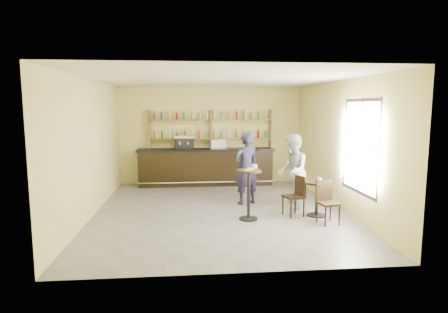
{
  "coord_description": "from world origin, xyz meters",
  "views": [
    {
      "loc": [
        -0.71,
        -8.96,
        2.56
      ],
      "look_at": [
        0.2,
        0.8,
        1.25
      ],
      "focal_mm": 30.0,
      "sensor_mm": 36.0,
      "label": 1
    }
  ],
  "objects": [
    {
      "name": "pastry_case",
      "position": [
        0.23,
        3.15,
        1.34
      ],
      "size": [
        0.52,
        0.42,
        0.3
      ],
      "primitive_type": null,
      "rotation": [
        0.0,
        0.0,
        0.05
      ],
      "color": "silver",
      "rests_on": "bar_counter"
    },
    {
      "name": "window_pane",
      "position": [
        2.99,
        -1.2,
        1.7
      ],
      "size": [
        0.0,
        2.0,
        2.0
      ],
      "primitive_type": "plane",
      "rotation": [
        1.57,
        0.0,
        -1.57
      ],
      "color": "white",
      "rests_on": "wall_right"
    },
    {
      "name": "ceiling",
      "position": [
        0.0,
        0.0,
        3.2
      ],
      "size": [
        7.0,
        7.0,
        0.0
      ],
      "primitive_type": "plane",
      "rotation": [
        3.14,
        0.0,
        0.0
      ],
      "color": "white",
      "rests_on": "wall_back"
    },
    {
      "name": "bar_counter",
      "position": [
        -0.17,
        3.15,
        0.6
      ],
      "size": [
        4.41,
        0.86,
        1.2
      ],
      "primitive_type": null,
      "color": "black",
      "rests_on": "floor"
    },
    {
      "name": "wall_left",
      "position": [
        -3.0,
        0.0,
        1.6
      ],
      "size": [
        0.0,
        7.0,
        7.0
      ],
      "primitive_type": "plane",
      "rotation": [
        1.57,
        0.0,
        1.57
      ],
      "color": "#D5CC79",
      "rests_on": "floor"
    },
    {
      "name": "donut",
      "position": [
        0.63,
        -0.77,
        1.17
      ],
      "size": [
        0.15,
        0.15,
        0.04
      ],
      "primitive_type": "torus",
      "rotation": [
        0.0,
        0.0,
        -0.39
      ],
      "color": "gold",
      "rests_on": "napkin"
    },
    {
      "name": "wall_right",
      "position": [
        3.0,
        0.0,
        1.6
      ],
      "size": [
        0.0,
        7.0,
        7.0
      ],
      "primitive_type": "plane",
      "rotation": [
        1.57,
        0.0,
        -1.57
      ],
      "color": "#D5CC79",
      "rests_on": "floor"
    },
    {
      "name": "cup_cafe",
      "position": [
        2.31,
        -0.63,
        0.87
      ],
      "size": [
        0.11,
        0.11,
        0.08
      ],
      "primitive_type": "imported",
      "rotation": [
        0.0,
        0.0,
        0.33
      ],
      "color": "white",
      "rests_on": "cafe_table"
    },
    {
      "name": "wall_front",
      "position": [
        0.0,
        -3.5,
        1.6
      ],
      "size": [
        7.0,
        0.0,
        7.0
      ],
      "primitive_type": "plane",
      "rotation": [
        -1.57,
        0.0,
        0.0
      ],
      "color": "#D5CC79",
      "rests_on": "floor"
    },
    {
      "name": "chair_south",
      "position": [
        2.31,
        -1.23,
        0.47
      ],
      "size": [
        0.48,
        0.48,
        0.94
      ],
      "primitive_type": null,
      "rotation": [
        0.0,
        0.0,
        0.21
      ],
      "color": "black",
      "rests_on": "floor"
    },
    {
      "name": "wall_back",
      "position": [
        0.0,
        3.5,
        1.6
      ],
      "size": [
        7.0,
        0.0,
        7.0
      ],
      "primitive_type": "plane",
      "rotation": [
        1.57,
        0.0,
        0.0
      ],
      "color": "#D5CC79",
      "rests_on": "floor"
    },
    {
      "name": "shelf_unit",
      "position": [
        0.0,
        3.37,
        1.81
      ],
      "size": [
        4.0,
        0.26,
        1.4
      ],
      "primitive_type": null,
      "color": "brown",
      "rests_on": "wall_back"
    },
    {
      "name": "pedestal_table",
      "position": [
        0.62,
        -0.76,
        0.57
      ],
      "size": [
        0.73,
        0.73,
        1.15
      ],
      "primitive_type": null,
      "rotation": [
        0.0,
        0.0,
        -0.4
      ],
      "color": "black",
      "rests_on": "floor"
    },
    {
      "name": "liquor_bottles",
      "position": [
        0.0,
        3.37,
        1.98
      ],
      "size": [
        3.68,
        0.1,
        1.0
      ],
      "primitive_type": null,
      "color": "#8C5919",
      "rests_on": "shelf_unit"
    },
    {
      "name": "espresso_machine",
      "position": [
        -0.88,
        3.15,
        1.42
      ],
      "size": [
        0.64,
        0.43,
        0.44
      ],
      "primitive_type": null,
      "rotation": [
        0.0,
        0.0,
        0.05
      ],
      "color": "black",
      "rests_on": "bar_counter"
    },
    {
      "name": "chair_west",
      "position": [
        1.71,
        -0.58,
        0.48
      ],
      "size": [
        0.52,
        0.52,
        0.95
      ],
      "primitive_type": null,
      "rotation": [
        0.0,
        0.0,
        -1.26
      ],
      "color": "black",
      "rests_on": "floor"
    },
    {
      "name": "cup_pedestal",
      "position": [
        0.76,
        -0.66,
        1.2
      ],
      "size": [
        0.13,
        0.13,
        0.1
      ],
      "primitive_type": "imported",
      "rotation": [
        0.0,
        0.0,
        -0.0
      ],
      "color": "white",
      "rests_on": "pedestal_table"
    },
    {
      "name": "floor",
      "position": [
        0.0,
        0.0,
        0.0
      ],
      "size": [
        7.0,
        7.0,
        0.0
      ],
      "primitive_type": "plane",
      "color": "slate",
      "rests_on": "ground"
    },
    {
      "name": "window_frame",
      "position": [
        2.99,
        -1.2,
        1.7
      ],
      "size": [
        0.04,
        1.7,
        2.1
      ],
      "primitive_type": null,
      "color": "black",
      "rests_on": "wall_right"
    },
    {
      "name": "napkin",
      "position": [
        0.62,
        -0.76,
        1.15
      ],
      "size": [
        0.24,
        0.24,
        0.0
      ],
      "primitive_type": "cube",
      "rotation": [
        0.0,
        0.0,
        0.66
      ],
      "color": "white",
      "rests_on": "pedestal_table"
    },
    {
      "name": "man_main",
      "position": [
        0.76,
        0.62,
        0.95
      ],
      "size": [
        0.81,
        0.67,
        1.9
      ],
      "primitive_type": "imported",
      "rotation": [
        0.0,
        0.0,
        3.49
      ],
      "color": "black",
      "rests_on": "floor"
    },
    {
      "name": "cafe_table",
      "position": [
        2.26,
        -0.63,
        0.41
      ],
      "size": [
        0.84,
        0.84,
        0.83
      ],
      "primitive_type": null,
      "rotation": [
        0.0,
        0.0,
        0.36
      ],
      "color": "black",
      "rests_on": "floor"
    },
    {
      "name": "patron_second",
      "position": [
        1.87,
        0.13,
        0.94
      ],
      "size": [
        0.91,
        1.06,
        1.89
      ],
      "primitive_type": "imported",
      "rotation": [
        0.0,
        0.0,
        -1.8
      ],
      "color": "#95969A",
      "rests_on": "floor"
    }
  ]
}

